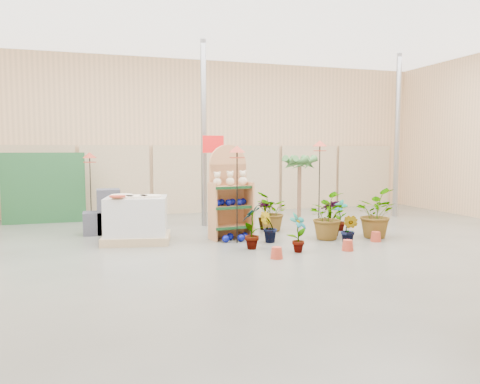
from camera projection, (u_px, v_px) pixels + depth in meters
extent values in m
cube|color=#565750|center=(249.00, 259.00, 8.23)|extent=(15.00, 12.00, 0.10)
cube|color=tan|center=(184.00, 137.00, 13.77)|extent=(15.00, 0.10, 4.50)
cylinder|color=gray|center=(397.00, 136.00, 12.98)|extent=(0.14, 0.14, 4.50)
cylinder|color=gray|center=(204.00, 134.00, 11.35)|extent=(0.14, 0.14, 4.50)
cube|color=tan|center=(39.00, 182.00, 12.58)|extent=(1.90, 0.06, 2.00)
cube|color=tan|center=(116.00, 181.00, 13.17)|extent=(1.90, 0.06, 2.00)
cube|color=tan|center=(186.00, 179.00, 13.76)|extent=(1.90, 0.06, 2.00)
cube|color=tan|center=(250.00, 178.00, 14.35)|extent=(1.90, 0.06, 2.00)
cube|color=tan|center=(309.00, 177.00, 14.95)|extent=(1.90, 0.06, 2.00)
cube|color=tan|center=(364.00, 176.00, 15.54)|extent=(1.90, 0.06, 2.00)
cube|color=#B2764A|center=(228.00, 201.00, 9.95)|extent=(0.83, 0.17, 1.56)
cylinder|color=#B2764A|center=(228.00, 164.00, 9.88)|extent=(0.83, 0.17, 0.83)
cube|color=#B2764A|center=(231.00, 226.00, 9.77)|extent=(0.84, 0.55, 0.04)
cube|color=#0F3819|center=(234.00, 228.00, 9.55)|extent=(0.79, 0.12, 0.06)
cube|color=#B2764A|center=(231.00, 207.00, 9.73)|extent=(0.84, 0.55, 0.04)
cube|color=#0F3819|center=(234.00, 208.00, 9.51)|extent=(0.79, 0.12, 0.06)
cube|color=#B2764A|center=(231.00, 187.00, 9.69)|extent=(0.84, 0.55, 0.04)
cube|color=#0F3819|center=(234.00, 188.00, 9.47)|extent=(0.79, 0.12, 0.06)
cube|color=#B2764A|center=(213.00, 212.00, 9.62)|extent=(0.09, 0.46, 1.20)
cube|color=#B2764A|center=(249.00, 210.00, 9.85)|extent=(0.09, 0.46, 1.20)
sphere|color=beige|center=(217.00, 182.00, 9.65)|extent=(0.17, 0.17, 0.17)
sphere|color=beige|center=(217.00, 175.00, 9.64)|extent=(0.13, 0.13, 0.13)
sphere|color=beige|center=(230.00, 181.00, 9.73)|extent=(0.17, 0.17, 0.17)
sphere|color=beige|center=(230.00, 175.00, 9.72)|extent=(0.13, 0.13, 0.13)
sphere|color=beige|center=(243.00, 181.00, 9.82)|extent=(0.18, 0.18, 0.18)
sphere|color=beige|center=(243.00, 174.00, 9.80)|extent=(0.13, 0.13, 0.13)
sphere|color=#060E78|center=(217.00, 203.00, 9.62)|extent=(0.14, 0.14, 0.14)
sphere|color=#060E78|center=(222.00, 202.00, 9.76)|extent=(0.14, 0.14, 0.14)
sphere|color=#060E78|center=(228.00, 203.00, 9.69)|extent=(0.14, 0.14, 0.14)
sphere|color=#060E78|center=(232.00, 202.00, 9.83)|extent=(0.14, 0.14, 0.14)
sphere|color=#060E78|center=(239.00, 202.00, 9.76)|extent=(0.14, 0.14, 0.14)
sphere|color=#060E78|center=(243.00, 201.00, 9.90)|extent=(0.14, 0.14, 0.14)
sphere|color=#060E78|center=(226.00, 239.00, 9.43)|extent=(0.15, 0.15, 0.15)
sphere|color=#060E78|center=(230.00, 236.00, 9.70)|extent=(0.15, 0.15, 0.15)
sphere|color=#060E78|center=(241.00, 238.00, 9.52)|extent=(0.15, 0.15, 0.15)
sphere|color=#060E78|center=(245.00, 236.00, 9.80)|extent=(0.15, 0.15, 0.15)
cube|color=tan|center=(137.00, 238.00, 9.49)|extent=(1.49, 1.31, 0.16)
cube|color=silver|center=(136.00, 216.00, 9.45)|extent=(1.36, 1.19, 0.76)
cylinder|color=beige|center=(123.00, 197.00, 9.18)|extent=(0.43, 0.43, 0.04)
cylinder|color=beige|center=(137.00, 197.00, 9.26)|extent=(0.43, 0.43, 0.04)
cylinder|color=beige|center=(151.00, 196.00, 9.34)|extent=(0.43, 0.43, 0.04)
cylinder|color=beige|center=(122.00, 195.00, 9.49)|extent=(0.43, 0.43, 0.04)
cube|color=#2F3139|center=(109.00, 223.00, 10.43)|extent=(0.50, 0.50, 0.50)
cube|color=#2F3139|center=(108.00, 200.00, 10.38)|extent=(0.50, 0.50, 0.50)
cube|color=#2F3139|center=(95.00, 223.00, 10.34)|extent=(0.50, 0.50, 0.50)
cube|color=#1D4E27|center=(44.00, 188.00, 11.96)|extent=(2.00, 0.30, 1.80)
cylinder|color=gray|center=(213.00, 183.00, 11.01)|extent=(0.05, 0.05, 2.20)
cube|color=red|center=(213.00, 144.00, 10.89)|extent=(0.50, 0.03, 0.40)
cylinder|color=black|center=(237.00, 201.00, 9.32)|extent=(0.02, 0.02, 1.71)
cylinder|color=#AA3825|center=(237.00, 158.00, 9.24)|extent=(0.30, 0.30, 0.02)
cone|color=#AA3825|center=(237.00, 149.00, 9.22)|extent=(0.34, 0.34, 0.14)
cylinder|color=black|center=(319.00, 191.00, 10.81)|extent=(0.02, 0.02, 1.85)
cylinder|color=#AA3825|center=(320.00, 151.00, 10.72)|extent=(0.30, 0.30, 0.02)
cone|color=#AA3825|center=(320.00, 143.00, 10.71)|extent=(0.34, 0.34, 0.14)
cylinder|color=black|center=(91.00, 194.00, 11.44)|extent=(0.02, 0.02, 1.57)
cylinder|color=#AA3825|center=(90.00, 162.00, 11.37)|extent=(0.30, 0.30, 0.02)
cone|color=#AA3825|center=(90.00, 155.00, 11.35)|extent=(0.34, 0.34, 0.14)
cylinder|color=brown|center=(299.00, 195.00, 11.63)|extent=(0.10, 0.10, 1.49)
imported|color=#366930|center=(252.00, 226.00, 8.81)|extent=(0.54, 0.55, 0.87)
imported|color=#366930|center=(268.00, 227.00, 9.43)|extent=(0.38, 0.33, 0.63)
imported|color=#366930|center=(325.00, 216.00, 9.78)|extent=(0.86, 0.96, 0.97)
imported|color=#366930|center=(331.00, 218.00, 10.17)|extent=(0.49, 0.49, 0.78)
imported|color=#366930|center=(340.00, 215.00, 10.82)|extent=(0.43, 0.46, 0.72)
imported|color=#366930|center=(273.00, 212.00, 10.74)|extent=(0.83, 0.92, 0.91)
imported|color=#366930|center=(298.00, 233.00, 8.52)|extent=(0.46, 0.40, 0.73)
imported|color=#366930|center=(349.00, 230.00, 9.14)|extent=(0.41, 0.43, 0.61)
imported|color=#366930|center=(373.00, 213.00, 9.97)|extent=(1.10, 1.17, 1.04)
imported|color=#366930|center=(266.00, 215.00, 11.00)|extent=(0.53, 0.53, 0.67)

